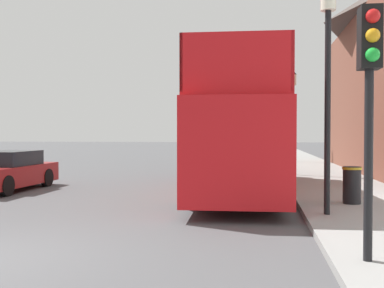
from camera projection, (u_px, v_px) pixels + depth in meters
The scene contains 10 objects.
ground_plane at pixel (189, 165), 27.37m from camera, with size 144.00×144.00×0.00m, color #4C4C4F.
sidewalk at pixel (310, 169), 23.40m from camera, with size 3.40×108.00×0.14m.
tour_bus at pixel (237, 137), 14.22m from camera, with size 2.83×9.88×4.08m.
parked_car_ahead_of_bus at pixel (254, 159), 21.05m from camera, with size 2.04×4.46×1.55m.
parked_car_far_side at pixel (7, 172), 14.93m from camera, with size 1.77×4.17×1.31m.
traffic_signal at pixel (370, 75), 6.09m from camera, with size 0.28×0.42×3.48m.
lamp_post_nearest at pixel (328, 54), 9.66m from camera, with size 0.35×0.35×5.07m.
lamp_post_second at pixel (292, 102), 19.04m from camera, with size 0.35×0.35×4.47m.
lamp_post_third at pixel (283, 109), 28.37m from camera, with size 0.35×0.35×4.85m.
litter_bin at pixel (352, 184), 11.23m from camera, with size 0.48×0.48×0.93m.
Camera 1 is at (4.17, -6.02, 1.89)m, focal length 42.00 mm.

